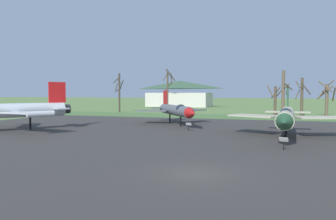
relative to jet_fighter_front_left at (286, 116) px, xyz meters
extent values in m
plane|color=#607F42|center=(-5.16, -16.00, -2.14)|extent=(600.00, 600.00, 0.00)
cube|color=#383533|center=(-5.16, -2.23, -2.12)|extent=(74.36, 45.89, 0.05)
cube|color=#4C7139|center=(-5.16, 26.72, -2.11)|extent=(134.36, 12.00, 0.06)
cylinder|color=#B7B293|center=(0.01, 0.23, -0.04)|extent=(2.24, 12.79, 1.47)
cone|color=#234C2D|center=(-0.42, -6.91, -0.04)|extent=(1.45, 1.67, 1.35)
cylinder|color=black|center=(0.42, 6.87, -0.04)|extent=(1.07, 0.87, 1.03)
ellipsoid|color=#19232D|center=(-0.14, -2.30, 0.37)|extent=(1.08, 2.03, 1.02)
cube|color=#B7B293|center=(-3.03, 1.59, -0.15)|extent=(5.46, 4.42, 0.14)
cube|color=#B7B293|center=(3.20, 1.21, -0.15)|extent=(5.36, 3.99, 0.14)
cube|color=#234C2D|center=(0.37, 6.03, 1.73)|extent=(0.27, 1.58, 2.06)
cube|color=#B7B293|center=(-0.97, 5.98, 0.07)|extent=(2.16, 1.49, 0.14)
cube|color=#B7B293|center=(1.69, 5.81, 0.07)|extent=(2.16, 1.49, 0.14)
cylinder|color=black|center=(-0.16, -2.56, -1.46)|extent=(0.20, 0.20, 1.37)
cylinder|color=black|center=(0.19, 3.02, -1.46)|extent=(0.20, 0.20, 1.37)
cylinder|color=black|center=(-0.44, -7.25, -1.80)|extent=(0.08, 0.08, 0.69)
cube|color=white|center=(-0.44, -7.25, -1.29)|extent=(0.69, 0.39, 0.34)
cylinder|color=silver|center=(-30.13, -4.46, 0.21)|extent=(9.10, 12.86, 1.64)
cylinder|color=black|center=(-26.10, 1.80, 0.21)|extent=(1.46, 1.38, 1.15)
cube|color=silver|center=(-32.21, -1.08, 0.09)|extent=(4.77, 5.86, 0.15)
cube|color=silver|center=(-26.20, -4.95, 0.09)|extent=(5.73, 2.89, 0.15)
cylinder|color=silver|center=(-34.16, 0.96, 0.09)|extent=(1.94, 2.54, 0.61)
cylinder|color=silver|center=(-23.53, -5.88, 0.09)|extent=(1.94, 2.54, 0.61)
cube|color=red|center=(-26.67, 0.91, 2.31)|extent=(1.30, 1.87, 2.54)
cube|color=silver|center=(-27.74, 1.55, 0.34)|extent=(2.37, 2.28, 0.15)
cube|color=silver|center=(-25.65, 0.21, 0.34)|extent=(2.37, 2.28, 0.15)
cylinder|color=black|center=(-28.44, -1.83, -1.38)|extent=(0.22, 0.22, 1.53)
cylinder|color=#565B60|center=(-13.94, 9.31, -0.13)|extent=(7.77, 10.98, 1.40)
cone|color=red|center=(-10.08, 3.32, -0.13)|extent=(2.22, 2.46, 1.29)
cylinder|color=black|center=(-17.39, 14.65, -0.13)|extent=(1.24, 1.18, 0.98)
ellipsoid|color=#19232D|center=(-12.49, 7.05, 0.25)|extent=(1.09, 2.06, 1.03)
cube|color=#565B60|center=(-17.24, 9.17, -0.24)|extent=(4.58, 2.86, 0.13)
cube|color=#565B60|center=(-12.46, 12.26, -0.24)|extent=(4.22, 4.83, 0.13)
cube|color=red|center=(-16.91, 13.91, 1.60)|extent=(1.07, 1.53, 2.06)
cube|color=#565B60|center=(-17.88, 13.22, -0.03)|extent=(2.24, 2.09, 0.13)
cube|color=#565B60|center=(-15.88, 14.51, -0.03)|extent=(2.24, 2.09, 0.13)
cylinder|color=black|center=(-12.49, 7.06, -1.49)|extent=(0.19, 0.19, 1.31)
cylinder|color=black|center=(-15.39, 11.55, -1.49)|extent=(0.19, 0.19, 1.31)
cylinder|color=black|center=(-10.28, 2.57, -1.80)|extent=(0.08, 0.08, 0.68)
cube|color=white|center=(-10.28, 2.57, -1.32)|extent=(0.64, 0.25, 0.31)
cylinder|color=#42382D|center=(-34.77, 33.93, 2.34)|extent=(0.41, 0.41, 8.97)
cylinder|color=#42382D|center=(-35.32, 34.42, 2.98)|extent=(1.18, 1.29, 1.04)
cylinder|color=#42382D|center=(-35.59, 34.34, 5.43)|extent=(1.08, 1.86, 1.73)
cylinder|color=#42382D|center=(-35.41, 33.78, 3.70)|extent=(0.54, 1.49, 1.77)
cylinder|color=#42382D|center=(-34.53, 33.46, 4.82)|extent=(1.12, 0.68, 1.47)
cylinder|color=#42382D|center=(-34.38, 34.47, 4.39)|extent=(1.32, 1.02, 1.87)
cylinder|color=brown|center=(-23.15, 34.14, 2.30)|extent=(0.38, 0.38, 8.89)
cylinder|color=brown|center=(-22.19, 33.49, 6.18)|extent=(1.54, 2.16, 2.59)
cylinder|color=brown|center=(-22.31, 34.31, 5.33)|extent=(0.53, 1.84, 2.52)
cylinder|color=brown|center=(-23.72, 34.40, 5.93)|extent=(0.74, 1.32, 1.85)
cylinder|color=brown|center=(-22.64, 33.57, 6.33)|extent=(1.30, 1.19, 1.85)
cylinder|color=brown|center=(-23.39, 35.12, 3.54)|extent=(2.10, 0.64, 2.77)
cylinder|color=brown|center=(-0.69, 34.70, 0.74)|extent=(0.53, 0.53, 5.77)
cylinder|color=brown|center=(-0.59, 35.50, 2.34)|extent=(1.83, 0.47, 2.32)
cylinder|color=brown|center=(0.14, 35.31, 2.34)|extent=(1.45, 1.87, 1.69)
cylinder|color=brown|center=(-1.67, 34.14, 2.62)|extent=(1.40, 2.21, 2.40)
cylinder|color=brown|center=(0.67, 30.94, 2.18)|extent=(0.57, 0.57, 8.65)
cylinder|color=brown|center=(1.47, 30.22, 3.47)|extent=(1.70, 1.84, 1.36)
cylinder|color=brown|center=(0.95, 31.61, 3.19)|extent=(1.59, 0.85, 1.81)
cylinder|color=brown|center=(1.40, 31.02, 2.92)|extent=(0.44, 1.71, 2.10)
cylinder|color=brown|center=(3.97, 31.55, 1.48)|extent=(0.50, 0.50, 7.24)
cylinder|color=brown|center=(4.57, 30.71, 3.05)|extent=(1.91, 1.46, 2.25)
cylinder|color=brown|center=(3.27, 31.95, 2.10)|extent=(1.03, 1.60, 1.89)
cylinder|color=brown|center=(3.23, 31.27, 3.83)|extent=(0.78, 1.67, 1.34)
cylinder|color=brown|center=(8.31, 32.50, 0.87)|extent=(0.56, 0.56, 6.03)
cylinder|color=brown|center=(7.84, 31.50, 3.46)|extent=(2.25, 1.25, 2.04)
cylinder|color=brown|center=(8.33, 33.55, 2.57)|extent=(2.30, 0.31, 2.16)
cylinder|color=brown|center=(7.75, 33.42, 2.44)|extent=(2.17, 1.46, 2.66)
cylinder|color=brown|center=(9.47, 32.50, 2.07)|extent=(0.26, 2.51, 2.64)
cylinder|color=brown|center=(8.75, 33.16, 3.88)|extent=(1.58, 1.15, 1.54)
cube|color=beige|center=(-30.44, 68.74, 0.13)|extent=(21.03, 10.49, 4.55)
pyramid|color=#38563D|center=(-30.44, 68.74, 5.07)|extent=(22.08, 11.02, 2.67)
camera|label=1|loc=(-1.35, -32.39, 2.14)|focal=34.06mm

